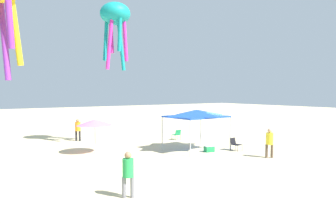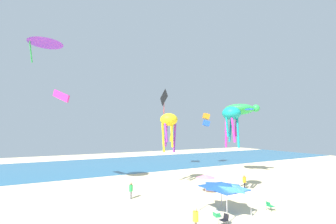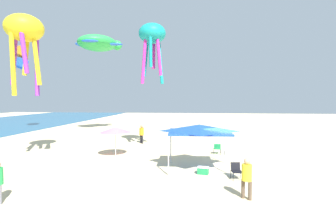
% 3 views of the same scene
% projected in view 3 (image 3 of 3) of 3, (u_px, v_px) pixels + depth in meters
% --- Properties ---
extents(ground, '(120.00, 120.00, 0.10)m').
position_uv_depth(ground, '(221.00, 168.00, 15.32)').
color(ground, beige).
extents(canopy_tent, '(3.08, 3.74, 2.68)m').
position_uv_depth(canopy_tent, '(199.00, 129.00, 14.86)').
color(canopy_tent, '#B7B7BC').
rests_on(canopy_tent, ground).
extents(beach_umbrella, '(2.25, 2.25, 2.17)m').
position_uv_depth(beach_umbrella, '(115.00, 130.00, 18.10)').
color(beach_umbrella, silver).
rests_on(beach_umbrella, ground).
extents(folding_chair_near_cooler, '(0.66, 0.57, 0.82)m').
position_uv_depth(folding_chair_near_cooler, '(217.00, 148.00, 18.94)').
color(folding_chair_near_cooler, black).
rests_on(folding_chair_near_cooler, ground).
extents(folding_chair_facing_ocean, '(0.68, 0.60, 0.82)m').
position_uv_depth(folding_chair_facing_ocean, '(236.00, 170.00, 13.10)').
color(folding_chair_facing_ocean, black).
rests_on(folding_chair_facing_ocean, ground).
extents(cooler_box, '(0.53, 0.69, 0.40)m').
position_uv_depth(cooler_box, '(203.00, 170.00, 13.91)').
color(cooler_box, '#1E8C4C').
rests_on(cooler_box, ground).
extents(person_watching_sky, '(0.41, 0.41, 1.73)m').
position_uv_depth(person_watching_sky, '(142.00, 133.00, 23.55)').
color(person_watching_sky, black).
rests_on(person_watching_sky, ground).
extents(person_beachcomber, '(0.41, 0.41, 1.72)m').
position_uv_depth(person_beachcomber, '(247.00, 175.00, 10.37)').
color(person_beachcomber, brown).
rests_on(person_beachcomber, ground).
extents(kite_octopus_teal, '(2.12, 2.12, 4.72)m').
position_uv_depth(kite_octopus_teal, '(152.00, 37.00, 19.49)').
color(kite_octopus_teal, teal).
extents(kite_box_orange, '(1.85, 1.72, 2.91)m').
position_uv_depth(kite_box_orange, '(21.00, 58.00, 33.02)').
color(kite_box_orange, orange).
extents(kite_turtle_green, '(6.23, 6.27, 2.08)m').
position_uv_depth(kite_turtle_green, '(99.00, 43.00, 30.06)').
color(kite_turtle_green, green).
extents(kite_octopus_yellow, '(2.40, 2.40, 5.33)m').
position_uv_depth(kite_octopus_yellow, '(24.00, 32.00, 16.33)').
color(kite_octopus_yellow, yellow).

